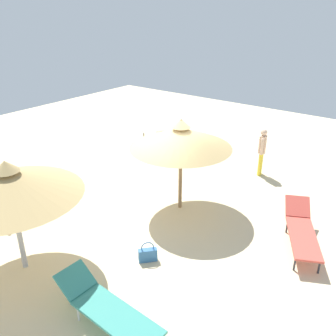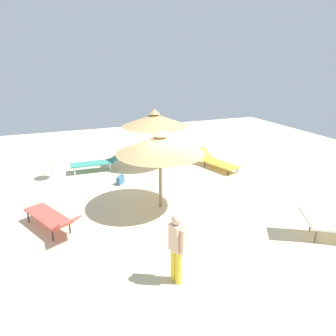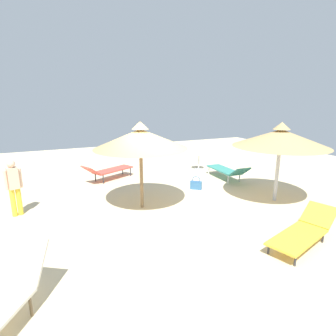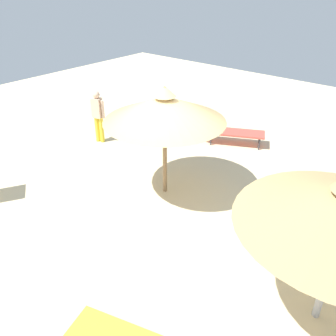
% 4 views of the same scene
% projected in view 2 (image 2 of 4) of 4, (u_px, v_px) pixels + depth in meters
% --- Properties ---
extents(ground, '(24.00, 24.00, 0.10)m').
position_uv_depth(ground, '(173.00, 198.00, 10.11)').
color(ground, beige).
extents(parasol_umbrella_near_right, '(2.65, 2.65, 2.53)m').
position_uv_depth(parasol_umbrella_near_right, '(160.00, 144.00, 8.75)').
color(parasol_umbrella_near_right, olive).
rests_on(parasol_umbrella_near_right, ground).
extents(parasol_umbrella_center, '(2.83, 2.83, 2.47)m').
position_uv_depth(parasol_umbrella_center, '(154.00, 120.00, 12.70)').
color(parasol_umbrella_center, '#B2B2B7').
rests_on(parasol_umbrella_center, ground).
extents(lounge_chair_far_right, '(2.01, 1.61, 0.98)m').
position_uv_depth(lounge_chair_far_right, '(330.00, 222.00, 7.60)').
color(lounge_chair_far_right, silver).
rests_on(lounge_chair_far_right, ground).
extents(lounge_chair_front, '(1.48, 2.18, 0.75)m').
position_uv_depth(lounge_chair_front, '(52.00, 217.00, 7.94)').
color(lounge_chair_front, '#CC4C3F').
rests_on(lounge_chair_front, ground).
extents(lounge_chair_edge, '(1.23, 2.23, 0.67)m').
position_uv_depth(lounge_chair_edge, '(216.00, 161.00, 12.77)').
color(lounge_chair_edge, gold).
rests_on(lounge_chair_edge, ground).
extents(lounge_chair_back, '(2.20, 0.71, 0.72)m').
position_uv_depth(lounge_chair_back, '(98.00, 162.00, 12.40)').
color(lounge_chair_back, teal).
rests_on(lounge_chair_back, ground).
extents(person_standing_near_left, '(0.29, 0.42, 1.57)m').
position_uv_depth(person_standing_near_left, '(176.00, 245.00, 5.94)').
color(person_standing_near_left, yellow).
rests_on(person_standing_near_left, ground).
extents(handbag, '(0.37, 0.40, 0.49)m').
position_uv_depth(handbag, '(120.00, 180.00, 11.13)').
color(handbag, '#336699').
rests_on(handbag, ground).
extents(side_table_round, '(0.60, 0.60, 0.73)m').
position_uv_depth(side_table_round, '(51.00, 167.00, 11.53)').
color(side_table_round, silver).
rests_on(side_table_round, ground).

